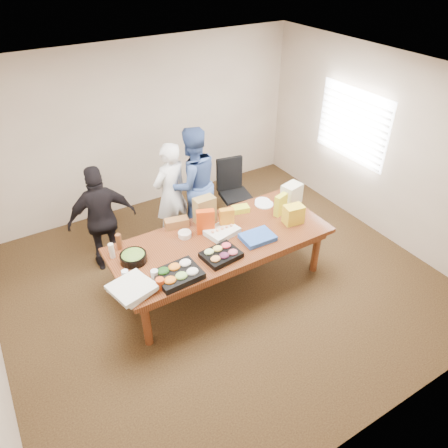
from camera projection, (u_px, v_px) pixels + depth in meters
floor at (221, 283)px, 5.83m from camera, size 5.50×5.00×0.02m
ceiling at (220, 82)px, 4.28m from camera, size 5.50×5.00×0.02m
wall_back at (141, 128)px, 6.81m from camera, size 5.50×0.04×2.70m
wall_front at (386, 341)px, 3.30m from camera, size 5.50×0.04×2.70m
wall_right at (382, 147)px, 6.23m from camera, size 0.04×5.00×2.70m
window_panel at (352, 125)px, 6.55m from camera, size 0.03×1.40×1.10m
window_blinds at (350, 125)px, 6.53m from camera, size 0.04×1.36×1.00m
conference_table at (221, 261)px, 5.61m from camera, size 2.80×1.20×0.75m
office_chair at (236, 194)px, 6.79m from camera, size 0.60×0.60×1.01m
person_center at (171, 194)px, 6.20m from camera, size 0.67×0.53×1.60m
person_right at (193, 184)px, 6.30m from camera, size 0.86×0.67×1.75m
person_left at (102, 219)px, 5.71m from camera, size 0.95×0.48×1.56m
veggie_tray at (178, 275)px, 4.78m from camera, size 0.52×0.41×0.08m
fruit_tray at (221, 255)px, 5.07m from camera, size 0.47×0.39×0.07m
sheet_cake at (222, 232)px, 5.46m from camera, size 0.45×0.38×0.07m
salad_bowl at (133, 258)px, 5.00m from camera, size 0.36×0.36×0.10m
chip_bag_blue at (258, 237)px, 5.37m from camera, size 0.42×0.32×0.06m
chip_bag_red at (205, 222)px, 5.42m from camera, size 0.25×0.17×0.33m
chip_bag_yellow at (281, 205)px, 5.78m from camera, size 0.22×0.14×0.30m
chip_bag_orange at (227, 219)px, 5.51m from camera, size 0.20×0.14×0.29m
mayo_jar at (209, 221)px, 5.58m from camera, size 0.10×0.10×0.15m
mustard_bottle at (225, 215)px, 5.67m from camera, size 0.08×0.08×0.18m
dressing_bottle at (119, 242)px, 5.17m from camera, size 0.09×0.09×0.21m
ranch_bottle at (112, 251)px, 5.04m from camera, size 0.07×0.07×0.19m
banana_bunch at (240, 209)px, 5.89m from camera, size 0.26×0.19×0.08m
bread_loaf at (177, 223)px, 5.57m from camera, size 0.33×0.20×0.12m
kraft_bag at (205, 210)px, 5.62m from camera, size 0.28×0.16×0.36m
red_cup at (160, 284)px, 4.62m from camera, size 0.12×0.12×0.13m
clear_cup_a at (155, 275)px, 4.75m from camera, size 0.09×0.09×0.12m
clear_cup_b at (125, 274)px, 4.76m from camera, size 0.09×0.09×0.11m
pizza_box_lower at (134, 288)px, 4.62m from camera, size 0.53×0.53×0.05m
pizza_box_upper at (132, 288)px, 4.56m from camera, size 0.50×0.50×0.05m
plate_a at (264, 204)px, 6.06m from camera, size 0.32×0.32×0.02m
plate_b at (263, 201)px, 6.12m from camera, size 0.24×0.24×0.01m
dip_bowl_a at (224, 212)px, 5.84m from camera, size 0.16×0.16×0.05m
dip_bowl_b at (185, 234)px, 5.41m from camera, size 0.21×0.21×0.07m
grocery_bag_white at (292, 194)px, 6.02m from camera, size 0.31×0.25×0.29m
grocery_bag_yellow at (293, 214)px, 5.62m from camera, size 0.28×0.21×0.25m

